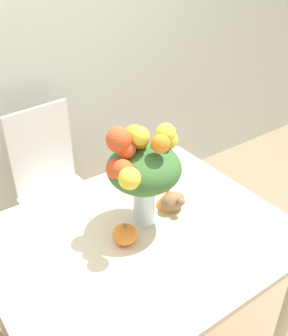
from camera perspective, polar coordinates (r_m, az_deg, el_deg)
The scene contains 6 objects.
wall_back at distance 2.41m, azimuth -18.49°, elevation 17.97°, with size 8.00×0.06×2.70m.
dining_table at distance 1.74m, azimuth -0.50°, elevation -12.18°, with size 1.22×0.98×0.78m.
flower_vase at distance 1.55m, azimuth -0.28°, elevation 0.19°, with size 0.35×0.30×0.48m.
pumpkin at distance 1.61m, azimuth -2.85°, elevation -9.55°, with size 0.10×0.10×0.09m.
turkey_figurine at distance 1.78m, azimuth 3.90°, elevation -4.52°, with size 0.12×0.16×0.10m.
dining_chair_near_window at distance 2.44m, azimuth -12.62°, elevation -2.95°, with size 0.46×0.46×1.00m.
Camera 1 is at (-0.70, -1.01, 1.90)m, focal length 42.00 mm.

